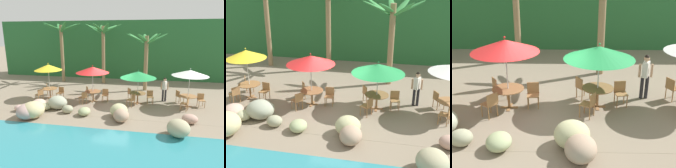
{
  "view_description": "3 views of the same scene",
  "coord_description": "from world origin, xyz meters",
  "views": [
    {
      "loc": [
        2.47,
        -12.97,
        4.56
      ],
      "look_at": [
        -0.07,
        0.43,
        1.23
      ],
      "focal_mm": 32.31,
      "sensor_mm": 36.0,
      "label": 1
    },
    {
      "loc": [
        2.57,
        -12.19,
        6.0
      ],
      "look_at": [
        -0.06,
        0.04,
        1.19
      ],
      "focal_mm": 46.47,
      "sensor_mm": 36.0,
      "label": 2
    },
    {
      "loc": [
        0.78,
        -9.67,
        4.83
      ],
      "look_at": [
        0.58,
        -0.2,
        1.04
      ],
      "focal_mm": 49.45,
      "sensor_mm": 36.0,
      "label": 3
    }
  ],
  "objects": [
    {
      "name": "ground_plane",
      "position": [
        0.0,
        0.0,
        0.0
      ],
      "size": [
        120.0,
        120.0,
        0.0
      ],
      "primitive_type": "plane",
      "color": "gray"
    },
    {
      "name": "terrace_deck",
      "position": [
        0.0,
        0.0,
        0.0
      ],
      "size": [
        18.0,
        5.2,
        0.01
      ],
      "color": "gray",
      "rests_on": "ground"
    },
    {
      "name": "umbrella_red",
      "position": [
        -1.36,
        0.1,
        2.25
      ],
      "size": [
        2.28,
        2.28,
        2.57
      ],
      "color": "silver",
      "rests_on": "ground"
    },
    {
      "name": "dining_table_red",
      "position": [
        -1.36,
        0.1,
        0.61
      ],
      "size": [
        1.1,
        1.1,
        0.74
      ],
      "color": "olive",
      "rests_on": "ground"
    },
    {
      "name": "chair_red_seaward",
      "position": [
        -0.52,
        0.25,
        0.51
      ],
      "size": [
        0.45,
        0.46,
        0.87
      ],
      "color": "#9E7042",
      "rests_on": "ground"
    },
    {
      "name": "chair_red_inland",
      "position": [
        -1.89,
        0.77,
        0.51
      ],
      "size": [
        0.59,
        0.58,
        0.87
      ],
      "color": "#9E7042",
      "rests_on": "ground"
    },
    {
      "name": "chair_red_left",
      "position": [
        -1.81,
        -0.63,
        0.51
      ],
      "size": [
        0.6,
        0.59,
        0.87
      ],
      "color": "#9E7042",
      "rests_on": "ground"
    },
    {
      "name": "umbrella_green",
      "position": [
        1.74,
        0.23,
        2.0
      ],
      "size": [
        2.41,
        2.41,
        2.33
      ],
      "color": "silver",
      "rests_on": "ground"
    },
    {
      "name": "dining_table_green",
      "position": [
        1.74,
        0.23,
        0.61
      ],
      "size": [
        1.1,
        1.1,
        0.74
      ],
      "color": "olive",
      "rests_on": "ground"
    },
    {
      "name": "chair_green_seaward",
      "position": [
        2.57,
        0.44,
        0.51
      ],
      "size": [
        0.48,
        0.48,
        0.87
      ],
      "color": "#9E7042",
      "rests_on": "ground"
    },
    {
      "name": "chair_green_inland",
      "position": [
        1.2,
        0.89,
        0.51
      ],
      "size": [
        0.59,
        0.59,
        0.87
      ],
      "color": "#9E7042",
      "rests_on": "ground"
    },
    {
      "name": "chair_green_left",
      "position": [
        1.43,
        -0.57,
        0.51
      ],
      "size": [
        0.57,
        0.57,
        0.87
      ],
      "color": "#9E7042",
      "rests_on": "ground"
    },
    {
      "name": "chair_white_inland",
      "position": [
        4.52,
        0.87,
        0.51
      ],
      "size": [
        0.57,
        0.57,
        0.87
      ],
      "color": "#9E7042",
      "rests_on": "ground"
    },
    {
      "name": "waiter_in_white",
      "position": [
        3.55,
        1.02,
        0.99
      ],
      "size": [
        0.52,
        0.39,
        1.7
      ],
      "color": "#232328",
      "rests_on": "ground"
    }
  ]
}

